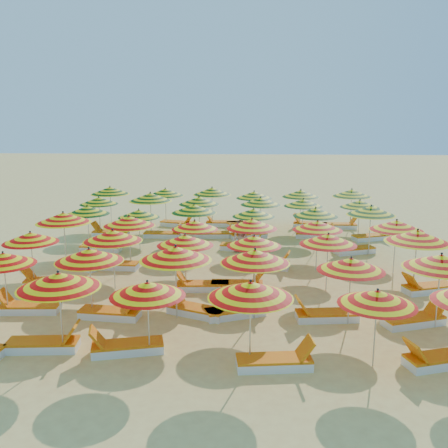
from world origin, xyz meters
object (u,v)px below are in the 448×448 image
Objects in this scene: umbrella_33 at (261,201)px; umbrella_38 at (212,191)px; lounger_17 at (267,264)px; beachgoer_b at (241,237)px; umbrella_36 at (110,191)px; lounger_15 at (80,264)px; lounger_11 at (49,282)px; umbrella_7 at (89,255)px; umbrella_4 at (377,298)px; lounger_26 at (372,237)px; lounger_31 at (340,225)px; umbrella_28 at (316,212)px; umbrella_41 at (352,193)px; lounger_12 at (201,286)px; lounger_16 at (114,265)px; umbrella_9 at (255,256)px; lounger_22 at (163,234)px; umbrella_22 at (318,225)px; lounger_19 at (241,247)px; lounger_2 at (126,347)px; umbrella_2 at (147,289)px; lounger_18 at (102,248)px; umbrella_27 at (254,213)px; lounger_3 at (276,362)px; umbrella_13 at (113,236)px; lounger_21 at (110,233)px; lounger_29 at (244,224)px; umbrella_23 at (397,225)px; lounger_14 at (428,288)px; lounger_6 at (111,313)px; umbrella_12 at (30,238)px; lounger_27 at (178,223)px; umbrella_30 at (99,201)px; umbrella_39 at (254,195)px; lounger_5 at (28,307)px; umbrella_1 at (59,281)px; umbrella_16 at (328,239)px; umbrella_34 at (303,203)px; umbrella_31 at (150,197)px; umbrella_11 at (441,262)px; umbrella_15 at (254,241)px; umbrella_37 at (165,192)px; umbrella_32 at (199,201)px; umbrella_17 at (417,236)px; lounger_13 at (238,285)px; umbrella_18 at (63,218)px; umbrella_19 at (129,221)px; umbrella_8 at (176,253)px; lounger_9 at (325,315)px; lounger_7 at (195,310)px; lounger_10 at (415,320)px; lounger_24 at (248,235)px; umbrella_40 at (301,194)px; lounger_8 at (237,311)px; umbrella_24 at (87,210)px; lounger_4 at (439,359)px.

umbrella_33 is 0.88× the size of umbrella_38.
lounger_17 is 2.31m from beachgoer_b.
umbrella_36 is 1.44× the size of lounger_15.
umbrella_7 is at bearing 124.98° from lounger_11.
umbrella_4 is 12.54m from lounger_26.
lounger_15 is 1.05× the size of lounger_31.
umbrella_41 is at bearing 63.84° from umbrella_28.
lounger_12 is (5.15, -0.09, 0.00)m from lounger_11.
umbrella_41 is 12.81m from lounger_16.
umbrella_9 is 10.57m from lounger_22.
umbrella_22 is 4.23m from lounger_19.
lounger_2 is at bearing -117.68° from lounger_31.
umbrella_2 reaches higher than lounger_18.
umbrella_27 reaches higher than lounger_3.
lounger_3 is (-4.41, -14.89, -1.68)m from umbrella_41.
umbrella_41 is 1.18× the size of lounger_18.
umbrella_13 is 5.97m from lounger_17.
lounger_21 is 6.87m from lounger_29.
umbrella_23 is 1.11× the size of lounger_14.
lounger_6 is 14.86m from lounger_31.
umbrella_12 reaches higher than lounger_27.
umbrella_30 is 3.47m from lounger_22.
lounger_5 is at bearing -118.86° from umbrella_39.
umbrella_1 is 1.16× the size of umbrella_16.
umbrella_34 reaches higher than lounger_14.
umbrella_31 is (-0.31, 12.05, 0.08)m from umbrella_1.
lounger_3 is 0.98× the size of lounger_14.
umbrella_11 reaches higher than umbrella_30.
umbrella_15 is 10.58m from umbrella_37.
umbrella_32 reaches higher than lounger_22.
umbrella_17 is (0.23, 2.69, 0.04)m from umbrella_11.
umbrella_17 is 1.49× the size of lounger_5.
umbrella_11 is 3.79m from umbrella_16.
lounger_13 is (-0.53, 2.39, -1.66)m from umbrella_9.
umbrella_18 reaches higher than umbrella_19.
umbrella_8 is 7.09m from umbrella_11.
umbrella_19 reaches higher than lounger_9.
lounger_18 is at bearing -157.97° from umbrella_33.
lounger_10 is at bearing -160.51° from lounger_7.
lounger_24 is (-5.22, -2.50, -1.68)m from umbrella_41.
umbrella_30 is 1.22× the size of lounger_5.
lounger_15 is (-8.88, -7.64, -1.63)m from umbrella_40.
umbrella_41 is (9.50, 14.44, 0.00)m from umbrella_1.
lounger_27 is (-8.39, 12.22, 0.00)m from lounger_10.
umbrella_37 is 12.62m from lounger_8.
umbrella_24 reaches higher than umbrella_16.
umbrella_31 is (-10.02, 7.32, 0.01)m from umbrella_17.
umbrella_18 is 8.18m from lounger_8.
umbrella_31 reaches higher than lounger_4.
umbrella_27 is at bearing 73.71° from umbrella_8.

